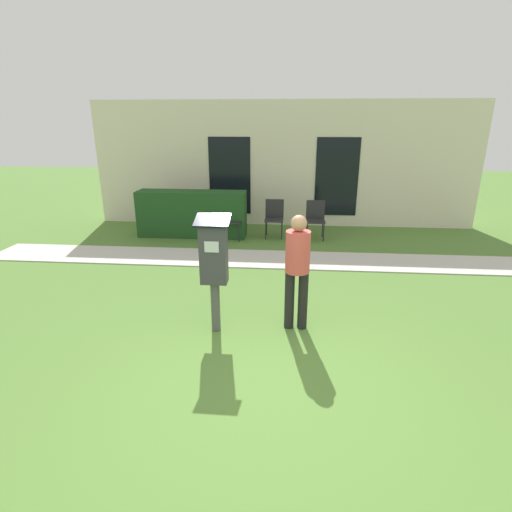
# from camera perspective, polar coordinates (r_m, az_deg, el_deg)

# --- Properties ---
(ground_plane) EXTENTS (40.00, 40.00, 0.00)m
(ground_plane) POSITION_cam_1_polar(r_m,az_deg,el_deg) (4.52, 1.34, -17.94)
(ground_plane) COLOR #517A33
(sidewalk) EXTENTS (12.00, 1.10, 0.02)m
(sidewalk) POSITION_cam_1_polar(r_m,az_deg,el_deg) (8.16, 3.17, -0.47)
(sidewalk) COLOR beige
(sidewalk) RESTS_ON ground
(building_facade) EXTENTS (10.00, 0.26, 3.20)m
(building_facade) POSITION_cam_1_polar(r_m,az_deg,el_deg) (10.77, 3.88, 12.90)
(building_facade) COLOR beige
(building_facade) RESTS_ON ground
(parking_meter) EXTENTS (0.44, 0.31, 1.59)m
(parking_meter) POSITION_cam_1_polar(r_m,az_deg,el_deg) (5.13, -6.04, -0.47)
(parking_meter) COLOR #4C4C4C
(parking_meter) RESTS_ON ground
(person_standing) EXTENTS (0.32, 0.32, 1.58)m
(person_standing) POSITION_cam_1_polar(r_m,az_deg,el_deg) (5.23, 5.93, -1.13)
(person_standing) COLOR black
(person_standing) RESTS_ON ground
(outdoor_chair_left) EXTENTS (0.44, 0.44, 0.90)m
(outdoor_chair_left) POSITION_cam_1_polar(r_m,az_deg,el_deg) (9.54, -3.37, 5.62)
(outdoor_chair_left) COLOR #262628
(outdoor_chair_left) RESTS_ON ground
(outdoor_chair_middle) EXTENTS (0.44, 0.44, 0.90)m
(outdoor_chair_middle) POSITION_cam_1_polar(r_m,az_deg,el_deg) (9.69, 2.63, 5.84)
(outdoor_chair_middle) COLOR #262628
(outdoor_chair_middle) RESTS_ON ground
(outdoor_chair_right) EXTENTS (0.44, 0.44, 0.90)m
(outdoor_chair_right) POSITION_cam_1_polar(r_m,az_deg,el_deg) (9.65, 8.49, 5.60)
(outdoor_chair_right) COLOR #262628
(outdoor_chair_right) RESTS_ON ground
(hedge_row) EXTENTS (2.61, 0.60, 1.10)m
(hedge_row) POSITION_cam_1_polar(r_m,az_deg,el_deg) (9.85, -9.12, 5.98)
(hedge_row) COLOR #1E471E
(hedge_row) RESTS_ON ground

